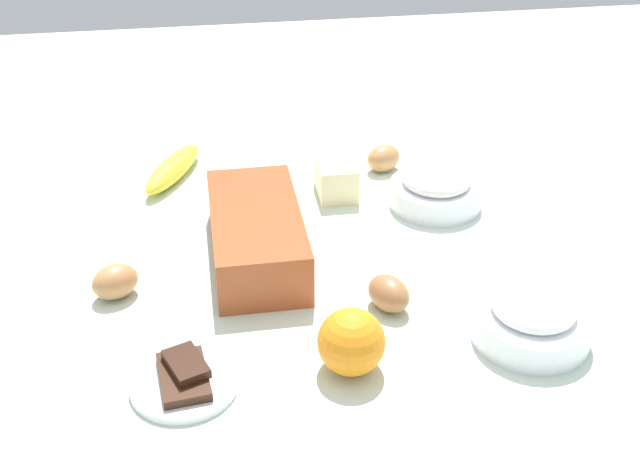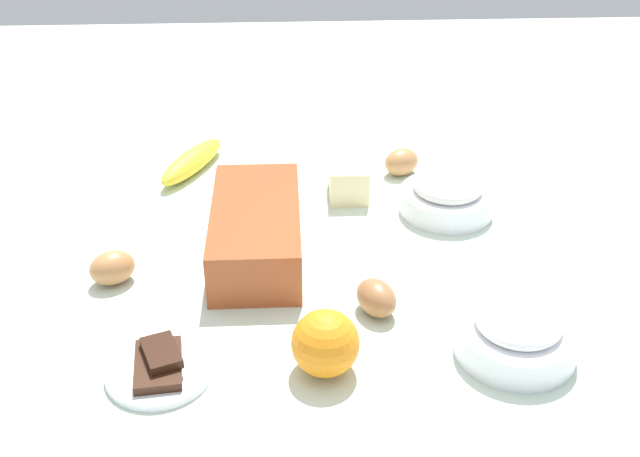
{
  "view_description": "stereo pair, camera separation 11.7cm",
  "coord_description": "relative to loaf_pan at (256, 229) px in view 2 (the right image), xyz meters",
  "views": [
    {
      "loc": [
        -0.99,
        0.16,
        0.65
      ],
      "look_at": [
        0.0,
        0.0,
        0.04
      ],
      "focal_mm": 44.0,
      "sensor_mm": 36.0,
      "label": 1
    },
    {
      "loc": [
        -1.0,
        0.05,
        0.65
      ],
      "look_at": [
        0.0,
        0.0,
        0.04
      ],
      "focal_mm": 44.0,
      "sensor_mm": 36.0,
      "label": 2
    }
  ],
  "objects": [
    {
      "name": "egg_loose",
      "position": [
        -0.07,
        0.2,
        -0.02
      ],
      "size": [
        0.07,
        0.08,
        0.05
      ],
      "primitive_type": "ellipsoid",
      "rotation": [
        0.0,
        1.57,
        2.05
      ],
      "color": "#B87C4B",
      "rests_on": "ground_plane"
    },
    {
      "name": "butter_block",
      "position": [
        0.17,
        -0.15,
        -0.01
      ],
      "size": [
        0.09,
        0.07,
        0.06
      ],
      "primitive_type": "cube",
      "rotation": [
        0.0,
        0.0,
        -0.02
      ],
      "color": "#F4EDB2",
      "rests_on": "ground_plane"
    },
    {
      "name": "loaf_pan",
      "position": [
        0.0,
        0.0,
        0.0
      ],
      "size": [
        0.28,
        0.13,
        0.08
      ],
      "rotation": [
        0.0,
        0.0,
        -0.0
      ],
      "color": "#9E4723",
      "rests_on": "ground_plane"
    },
    {
      "name": "sugar_bowl",
      "position": [
        -0.25,
        -0.33,
        -0.01
      ],
      "size": [
        0.15,
        0.15,
        0.07
      ],
      "color": "white",
      "rests_on": "ground_plane"
    },
    {
      "name": "ground_plane",
      "position": [
        -0.0,
        -0.1,
        -0.05
      ],
      "size": [
        2.4,
        2.4,
        0.02
      ],
      "primitive_type": "cube",
      "color": "silver"
    },
    {
      "name": "banana",
      "position": [
        0.28,
        0.12,
        -0.02
      ],
      "size": [
        0.19,
        0.12,
        0.04
      ],
      "primitive_type": "ellipsoid",
      "rotation": [
        0.0,
        0.0,
        5.82
      ],
      "color": "yellow",
      "rests_on": "ground_plane"
    },
    {
      "name": "egg_near_butter",
      "position": [
        -0.16,
        -0.16,
        -0.02
      ],
      "size": [
        0.08,
        0.07,
        0.05
      ],
      "primitive_type": "ellipsoid",
      "rotation": [
        0.0,
        1.57,
        3.59
      ],
      "color": "#9E6A40",
      "rests_on": "ground_plane"
    },
    {
      "name": "egg_beside_bowl",
      "position": [
        0.25,
        -0.25,
        -0.02
      ],
      "size": [
        0.07,
        0.08,
        0.05
      ],
      "primitive_type": "ellipsoid",
      "rotation": [
        0.0,
        1.57,
        5.22
      ],
      "color": "#BB7F4D",
      "rests_on": "ground_plane"
    },
    {
      "name": "chocolate_plate",
      "position": [
        -0.27,
        0.11,
        -0.03
      ],
      "size": [
        0.13,
        0.13,
        0.03
      ],
      "color": "white",
      "rests_on": "ground_plane"
    },
    {
      "name": "flour_bowl",
      "position": [
        0.11,
        -0.31,
        -0.01
      ],
      "size": [
        0.15,
        0.15,
        0.07
      ],
      "color": "white",
      "rests_on": "ground_plane"
    },
    {
      "name": "orange_fruit",
      "position": [
        -0.27,
        -0.09,
        -0.0
      ],
      "size": [
        0.08,
        0.08,
        0.08
      ],
      "primitive_type": "sphere",
      "color": "orange",
      "rests_on": "ground_plane"
    }
  ]
}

